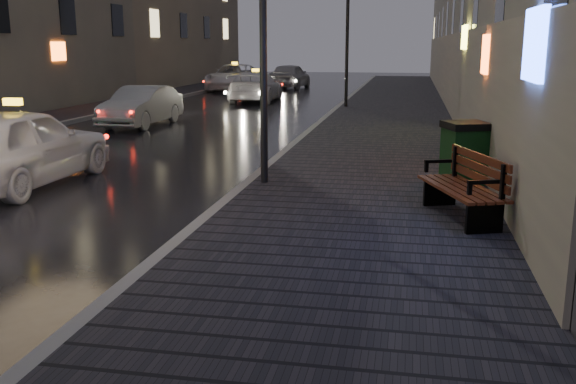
% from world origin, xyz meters
% --- Properties ---
extents(sidewalk, '(4.60, 58.00, 0.15)m').
position_xyz_m(sidewalk, '(3.90, 21.00, 0.07)').
color(sidewalk, black).
rests_on(sidewalk, ground).
extents(curb, '(0.20, 58.00, 0.15)m').
position_xyz_m(curb, '(1.50, 21.00, 0.07)').
color(curb, slate).
rests_on(curb, ground).
extents(sidewalk_far, '(2.40, 58.00, 0.15)m').
position_xyz_m(sidewalk_far, '(-8.70, 21.00, 0.07)').
color(sidewalk_far, black).
rests_on(sidewalk_far, ground).
extents(curb_far, '(0.20, 58.00, 0.15)m').
position_xyz_m(curb_far, '(-7.40, 21.00, 0.07)').
color(curb_far, slate).
rests_on(curb_far, ground).
extents(building_far_c, '(6.00, 22.00, 11.00)m').
position_xyz_m(building_far_c, '(-13.50, 39.00, 5.50)').
color(building_far_c, '#6B6051').
rests_on(building_far_c, ground).
extents(lamp_near, '(0.36, 0.36, 5.28)m').
position_xyz_m(lamp_near, '(1.85, 6.00, 3.49)').
color(lamp_near, black).
rests_on(lamp_near, sidewalk).
extents(lamp_far, '(0.36, 0.36, 5.28)m').
position_xyz_m(lamp_far, '(1.85, 22.00, 3.49)').
color(lamp_far, black).
rests_on(lamp_far, sidewalk).
extents(bench, '(1.33, 2.11, 1.02)m').
position_xyz_m(bench, '(5.52, 3.98, 0.66)').
color(bench, black).
rests_on(bench, sidewalk).
extents(trash_bin, '(1.00, 1.00, 1.20)m').
position_xyz_m(trash_bin, '(5.70, 6.67, 0.76)').
color(trash_bin, black).
rests_on(trash_bin, sidewalk).
extents(taxi_near, '(2.01, 4.82, 1.63)m').
position_xyz_m(taxi_near, '(-3.06, 5.35, 0.82)').
color(taxi_near, white).
rests_on(taxi_near, ground).
extents(car_left_mid, '(1.61, 4.22, 1.37)m').
position_xyz_m(car_left_mid, '(-4.63, 15.10, 0.69)').
color(car_left_mid, '#96989E').
rests_on(car_left_mid, ground).
extents(taxi_mid, '(2.24, 5.16, 1.48)m').
position_xyz_m(taxi_mid, '(-2.99, 25.32, 0.74)').
color(taxi_mid, silver).
rests_on(taxi_mid, ground).
extents(taxi_far, '(2.69, 5.77, 1.60)m').
position_xyz_m(taxi_far, '(-6.07, 32.64, 0.80)').
color(taxi_far, silver).
rests_on(taxi_far, ground).
extents(car_far, '(2.21, 4.80, 1.60)m').
position_xyz_m(car_far, '(-3.10, 35.19, 0.80)').
color(car_far, '#94939A').
rests_on(car_far, ground).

